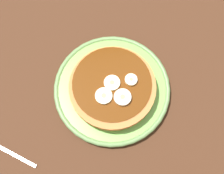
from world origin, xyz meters
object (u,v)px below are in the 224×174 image
banana_slice_0 (114,83)px  fork (6,150)px  plate (112,89)px  banana_slice_2 (123,97)px  banana_slice_1 (131,82)px  banana_slice_3 (104,96)px  pancake_stack (113,87)px

banana_slice_0 → fork: banana_slice_0 is taller
plate → banana_slice_2: banana_slice_2 is taller
plate → banana_slice_1: size_ratio=9.82×
banana_slice_2 → banana_slice_3: size_ratio=1.00×
pancake_stack → fork: size_ratio=1.66×
fork → banana_slice_1: bearing=-72.1°
banana_slice_2 → banana_slice_3: (0.95, 3.73, -0.13)cm
banana_slice_2 → banana_slice_0: bearing=20.5°
banana_slice_0 → banana_slice_3: size_ratio=0.95×
fork → banana_slice_0: bearing=-68.8°
banana_slice_0 → fork: (-9.44, 24.31, -4.71)cm
plate → banana_slice_1: bearing=-96.5°
banana_slice_3 → banana_slice_0: bearing=-44.9°
banana_slice_0 → fork: bearing=111.2°
banana_slice_1 → fork: size_ratio=0.23×
plate → pancake_stack: bearing=-150.5°
plate → banana_slice_3: bearing=139.9°
banana_slice_1 → banana_slice_3: banana_slice_1 is taller
banana_slice_0 → banana_slice_1: (-0.39, -3.68, 0.07)cm
pancake_stack → banana_slice_2: banana_slice_2 is taller
plate → fork: bearing=111.6°
pancake_stack → fork: pancake_stack is taller
pancake_stack → banana_slice_0: (0.33, -0.10, 1.79)cm
banana_slice_0 → banana_slice_1: size_ratio=1.30×
banana_slice_0 → banana_slice_3: bearing=135.1°
banana_slice_2 → fork: bearing=103.3°
pancake_stack → banana_slice_3: 3.64cm
plate → banana_slice_3: 5.16cm
banana_slice_0 → banana_slice_1: banana_slice_1 is taller
banana_slice_2 → pancake_stack: bearing=24.1°
banana_slice_3 → plate: bearing=-40.1°
banana_slice_0 → plate: bearing=78.5°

